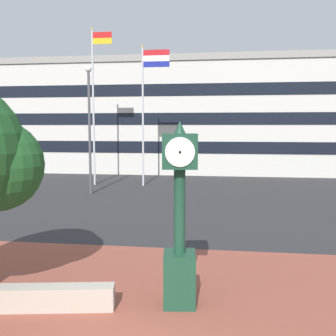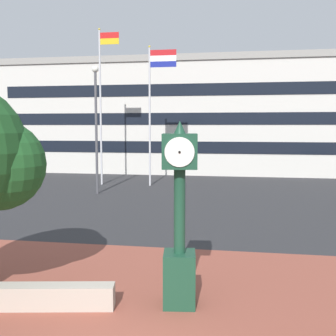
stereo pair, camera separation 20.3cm
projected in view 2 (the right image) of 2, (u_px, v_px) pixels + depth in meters
plaza_brick_paving at (123, 333)px, 7.42m from camera, size 44.00×10.55×0.01m
planter_wall at (37, 297)px, 8.40m from camera, size 3.22×0.95×0.50m
street_clock at (180, 223)px, 8.40m from camera, size 0.78×0.83×3.87m
flagpole_primary at (102, 98)px, 25.86m from camera, size 1.34×0.14×9.90m
flagpole_secondary at (153, 102)px, 25.35m from camera, size 1.75×0.14×8.73m
civic_building at (186, 117)px, 36.82m from camera, size 31.44×12.44×9.18m
street_lamp_post at (96, 117)px, 22.40m from camera, size 0.36×0.36×7.05m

